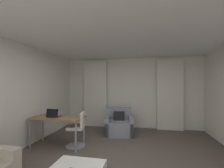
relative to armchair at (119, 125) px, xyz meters
name	(u,v)px	position (x,y,z in m)	size (l,w,h in m)	color
wall_window	(131,93)	(0.33, 0.90, 1.02)	(5.12, 0.06, 2.60)	silver
wall_left	(3,98)	(-2.20, -2.13, 1.02)	(0.06, 6.12, 2.60)	silver
ceiling	(120,27)	(0.33, -2.13, 2.35)	(5.12, 6.12, 0.06)	white
curtain_left_panel	(95,94)	(-1.05, 0.77, 0.97)	(0.90, 0.06, 2.50)	silver
curtain_right_panel	(170,94)	(1.70, 0.77, 0.97)	(0.90, 0.06, 2.50)	silver
armchair	(119,125)	(0.00, 0.00, 0.00)	(0.99, 0.94, 0.82)	gray
desk	(58,119)	(-1.41, -1.28, 0.41)	(1.33, 0.61, 0.75)	olive
desk_chair	(77,131)	(-0.89, -1.23, 0.11)	(0.48, 0.48, 0.88)	gray
laptop	(54,115)	(-1.50, -1.33, 0.52)	(0.32, 0.25, 0.22)	#2D2D33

